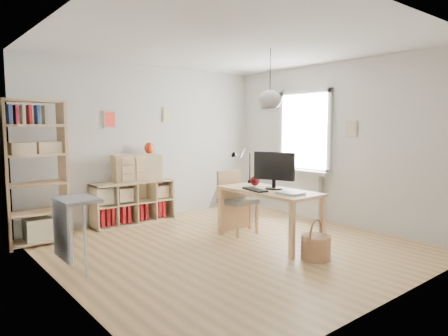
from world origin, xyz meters
TOP-DOWN VIEW (x-y plane):
  - ground at (0.00, 0.00)m, footprint 4.50×4.50m
  - room_shell at (0.55, -0.15)m, footprint 4.50×4.50m
  - window_unit at (2.23, 0.60)m, footprint 0.07×1.16m
  - radiator at (2.19, 0.60)m, footprint 0.10×0.80m
  - windowsill at (2.14, 0.60)m, footprint 0.22×1.20m
  - desk at (0.55, -0.15)m, footprint 0.70×1.50m
  - cube_shelf at (-0.47, 2.08)m, footprint 1.40×0.38m
  - tall_bookshelf at (-2.04, 1.80)m, footprint 0.80×0.38m
  - side_table at (-2.04, 0.35)m, footprint 0.40×0.55m
  - chair at (0.51, 0.54)m, footprint 0.49×0.49m
  - wicker_basket at (0.46, -1.06)m, footprint 0.36×0.36m
  - storage_chest at (0.95, 1.00)m, footprint 0.67×0.73m
  - monitor at (0.64, -0.16)m, footprint 0.26×0.59m
  - keyboard at (0.35, -0.08)m, footprint 0.24×0.45m
  - task_lamp at (0.57, 0.46)m, footprint 0.48×0.18m
  - yarn_ball at (0.66, 0.25)m, footprint 0.14×0.14m
  - paper_tray at (0.48, -0.61)m, footprint 0.26×0.32m
  - drawer_chest at (-0.38, 2.04)m, footprint 0.83×0.47m
  - red_vase at (-0.14, 2.04)m, footprint 0.16×0.16m
  - potted_plant at (2.12, 0.95)m, footprint 0.33×0.30m

SIDE VIEW (x-z plane):
  - ground at x=0.00m, z-range 0.00..0.00m
  - wicker_basket at x=0.46m, z-range -0.09..0.41m
  - storage_chest at x=0.95m, z-range -0.10..0.49m
  - cube_shelf at x=-0.47m, z-range -0.06..0.66m
  - radiator at x=2.19m, z-range 0.00..0.80m
  - chair at x=0.51m, z-range 0.07..1.02m
  - desk at x=0.55m, z-range 0.28..1.03m
  - side_table at x=-2.04m, z-range 0.24..1.09m
  - keyboard at x=0.35m, z-range 0.75..0.77m
  - paper_tray at x=0.48m, z-range 0.75..0.78m
  - yarn_ball at x=0.66m, z-range 0.75..0.89m
  - windowsill at x=2.14m, z-range 0.80..0.86m
  - drawer_chest at x=-0.38m, z-range 0.72..1.17m
  - potted_plant at x=2.12m, z-range 0.86..1.16m
  - monitor at x=0.64m, z-range 0.78..1.31m
  - tall_bookshelf at x=-2.04m, z-range 0.09..2.09m
  - task_lamp at x=0.57m, z-range 0.84..1.35m
  - red_vase at x=-0.14m, z-range 1.17..1.36m
  - window_unit at x=2.23m, z-range 0.82..2.28m
  - room_shell at x=0.55m, z-range -0.25..4.25m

